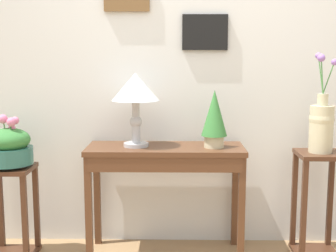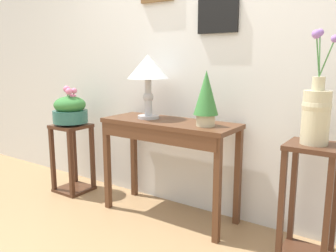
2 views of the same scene
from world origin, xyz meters
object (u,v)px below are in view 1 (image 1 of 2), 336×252
at_px(table_lamp, 136,91).
at_px(pedestal_stand_left, 12,213).
at_px(flower_vase_tall_right, 321,123).
at_px(potted_plant_on_console, 214,117).
at_px(pedestal_stand_right, 317,205).
at_px(planter_bowl_wide_left, 9,147).
at_px(console_table, 165,164).

bearing_deg(table_lamp, pedestal_stand_left, -174.92).
distance_m(pedestal_stand_left, flower_vase_tall_right, 2.23).
height_order(potted_plant_on_console, pedestal_stand_right, potted_plant_on_console).
distance_m(potted_plant_on_console, planter_bowl_wide_left, 1.42).
xyz_separation_m(console_table, pedestal_stand_left, (-1.07, -0.05, -0.34)).
bearing_deg(pedestal_stand_right, console_table, -179.50).
bearing_deg(planter_bowl_wide_left, console_table, 2.89).
distance_m(table_lamp, flower_vase_tall_right, 1.29).
xyz_separation_m(console_table, potted_plant_on_console, (0.33, -0.00, 0.33)).
bearing_deg(potted_plant_on_console, console_table, 179.24).
bearing_deg(table_lamp, planter_bowl_wide_left, -174.92).
xyz_separation_m(pedestal_stand_left, flower_vase_tall_right, (2.13, 0.06, 0.63)).
xyz_separation_m(potted_plant_on_console, pedestal_stand_right, (0.73, 0.01, -0.62)).
distance_m(planter_bowl_wide_left, pedestal_stand_right, 2.18).
bearing_deg(pedestal_stand_right, potted_plant_on_console, -178.93).
height_order(console_table, pedestal_stand_right, console_table).
bearing_deg(console_table, pedestal_stand_right, 0.50).
bearing_deg(potted_plant_on_console, planter_bowl_wide_left, -177.98).
distance_m(potted_plant_on_console, flower_vase_tall_right, 0.73).
bearing_deg(flower_vase_tall_right, planter_bowl_wide_left, -178.30).
xyz_separation_m(console_table, flower_vase_tall_right, (1.07, 0.01, 0.29)).
height_order(planter_bowl_wide_left, pedestal_stand_right, planter_bowl_wide_left).
height_order(planter_bowl_wide_left, flower_vase_tall_right, flower_vase_tall_right).
bearing_deg(flower_vase_tall_right, potted_plant_on_console, -178.91).
bearing_deg(pedestal_stand_right, table_lamp, 179.38).
relative_size(console_table, table_lamp, 2.15).
bearing_deg(potted_plant_on_console, table_lamp, 177.08).
bearing_deg(potted_plant_on_console, pedestal_stand_left, -177.98).
xyz_separation_m(pedestal_stand_left, planter_bowl_wide_left, (0.00, -0.00, 0.47)).
bearing_deg(console_table, flower_vase_tall_right, 0.51).
relative_size(potted_plant_on_console, flower_vase_tall_right, 0.58).
relative_size(pedestal_stand_right, flower_vase_tall_right, 1.11).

